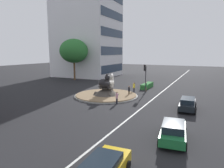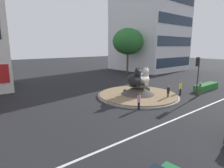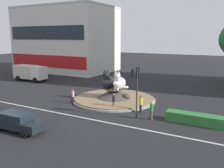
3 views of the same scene
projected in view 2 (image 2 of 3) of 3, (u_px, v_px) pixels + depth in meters
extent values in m
plane|color=black|center=(138.00, 96.00, 23.03)|extent=(160.00, 160.00, 0.00)
cube|color=silver|center=(193.00, 112.00, 17.53)|extent=(112.00, 0.20, 0.01)
cylinder|color=gray|center=(138.00, 96.00, 23.02)|extent=(9.95, 9.95, 0.18)
cylinder|color=#846B4C|center=(138.00, 94.00, 22.98)|extent=(9.55, 9.55, 0.13)
cone|color=#423D38|center=(138.00, 89.00, 22.86)|extent=(4.12, 4.12, 1.12)
cylinder|color=#423D38|center=(138.00, 86.00, 22.76)|extent=(2.27, 2.27, 0.12)
ellipsoid|color=#423D38|center=(147.00, 89.00, 23.87)|extent=(0.89, 0.82, 0.71)
ellipsoid|color=#423D38|center=(125.00, 91.00, 23.57)|extent=(0.56, 0.52, 0.45)
ellipsoid|color=#423D38|center=(138.00, 95.00, 21.46)|extent=(0.58, 0.53, 0.46)
ellipsoid|color=black|center=(134.00, 80.00, 22.10)|extent=(1.33, 2.04, 1.45)
cylinder|color=black|center=(137.00, 79.00, 21.75)|extent=(0.97, 0.97, 0.91)
sphere|color=black|center=(138.00, 73.00, 21.48)|extent=(0.80, 0.80, 0.80)
torus|color=black|center=(132.00, 83.00, 23.05)|extent=(0.89, 0.89, 0.18)
cone|color=black|center=(139.00, 68.00, 21.52)|extent=(0.34, 0.34, 0.33)
cone|color=black|center=(136.00, 69.00, 21.26)|extent=(0.34, 0.34, 0.33)
cylinder|color=black|center=(139.00, 85.00, 21.74)|extent=(0.25, 0.25, 0.36)
cylinder|color=black|center=(137.00, 86.00, 21.54)|extent=(0.25, 0.25, 0.36)
ellipsoid|color=silver|center=(142.00, 79.00, 23.03)|extent=(1.38, 2.04, 1.43)
cylinder|color=silver|center=(145.00, 78.00, 22.68)|extent=(0.99, 0.99, 0.89)
sphere|color=silver|center=(146.00, 72.00, 22.40)|extent=(0.79, 0.79, 0.79)
torus|color=silver|center=(140.00, 82.00, 23.97)|extent=(1.00, 1.00, 0.18)
cone|color=silver|center=(147.00, 68.00, 22.43)|extent=(0.34, 0.34, 0.32)
cone|color=silver|center=(145.00, 68.00, 22.19)|extent=(0.34, 0.34, 0.32)
cylinder|color=silver|center=(147.00, 84.00, 22.65)|extent=(0.25, 0.25, 0.36)
cylinder|color=silver|center=(145.00, 84.00, 22.47)|extent=(0.25, 0.25, 0.36)
cylinder|color=#2D2D33|center=(198.00, 78.00, 21.87)|extent=(0.14, 0.14, 4.87)
cube|color=black|center=(197.00, 62.00, 21.63)|extent=(0.36, 0.29, 1.05)
sphere|color=red|center=(197.00, 59.00, 21.62)|extent=(0.18, 0.18, 0.18)
sphere|color=#392706|center=(197.00, 62.00, 21.68)|extent=(0.18, 0.18, 0.18)
sphere|color=black|center=(196.00, 64.00, 21.74)|extent=(0.18, 0.18, 0.18)
cube|color=black|center=(198.00, 63.00, 21.17)|extent=(0.25, 0.31, 0.80)
cube|color=silver|center=(150.00, 3.00, 47.21)|extent=(15.29, 16.38, 33.68)
cube|color=#233347|center=(174.00, 62.00, 44.09)|extent=(13.92, 0.52, 2.19)
cube|color=#233347|center=(176.00, 41.00, 43.13)|extent=(13.92, 0.52, 2.19)
cube|color=#233347|center=(177.00, 20.00, 42.16)|extent=(13.92, 0.52, 2.19)
cube|color=#2D7033|center=(206.00, 87.00, 26.26)|extent=(5.01, 1.20, 0.90)
cylinder|color=brown|center=(127.00, 63.00, 42.75)|extent=(0.43, 0.43, 4.44)
ellipsoid|color=#286B2D|center=(128.00, 41.00, 41.75)|extent=(6.90, 6.90, 5.86)
cylinder|color=black|center=(180.00, 92.00, 23.53)|extent=(0.25, 0.25, 0.82)
cylinder|color=yellow|center=(181.00, 86.00, 23.37)|extent=(0.34, 0.34, 0.71)
sphere|color=brown|center=(181.00, 82.00, 23.28)|extent=(0.24, 0.24, 0.24)
cylinder|color=brown|center=(168.00, 96.00, 21.51)|extent=(0.23, 0.23, 0.78)
cylinder|color=black|center=(168.00, 90.00, 21.36)|extent=(0.30, 0.30, 0.68)
sphere|color=#936B4C|center=(169.00, 87.00, 21.27)|extent=(0.22, 0.22, 0.22)
cylinder|color=black|center=(139.00, 106.00, 18.14)|extent=(0.23, 0.23, 0.76)
cylinder|color=pink|center=(139.00, 99.00, 17.99)|extent=(0.31, 0.31, 0.66)
sphere|color=brown|center=(139.00, 94.00, 17.91)|extent=(0.22, 0.22, 0.22)
cylinder|color=brown|center=(199.00, 92.00, 23.33)|extent=(0.23, 0.23, 0.82)
cylinder|color=#288C38|center=(200.00, 86.00, 23.18)|extent=(0.31, 0.31, 0.71)
sphere|color=beige|center=(200.00, 83.00, 23.08)|extent=(0.24, 0.24, 0.24)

